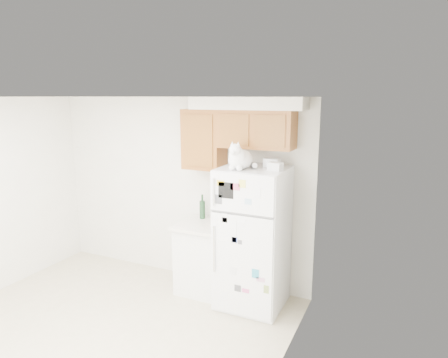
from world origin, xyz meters
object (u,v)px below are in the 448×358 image
Objects in this scene: storage_box_back at (272,163)px; bottle_green at (202,207)px; base_counter at (204,257)px; cat at (240,158)px; refrigerator at (253,238)px; storage_box_front at (275,166)px; bottle_amber at (215,207)px.

bottle_green is (-0.98, 0.09, -0.67)m from storage_box_back.
cat is (0.57, -0.22, 1.36)m from base_counter.
base_counter is 1.49m from cat.
refrigerator is 5.26× the size of bottle_green.
refrigerator is at bearing -6.10° from base_counter.
storage_box_front is (0.10, -0.19, -0.01)m from storage_box_back.
storage_box_front is (0.96, -0.11, 1.28)m from base_counter.
refrigerator is 3.62× the size of cat.
cat is at bearing -129.51° from refrigerator.
cat reaches higher than bottle_amber.
cat is 0.42m from storage_box_back.
cat is 2.61× the size of storage_box_back.
refrigerator is 0.93m from storage_box_front.
storage_box_front is 1.29m from bottle_green.
storage_box_front is at bearing 14.69° from cat.
bottle_amber is (-0.51, 0.40, -0.74)m from cat.
bottle_amber is at bearing 70.17° from base_counter.
cat reaches higher than bottle_green.
storage_box_front is at bearing -8.65° from refrigerator.
storage_box_back reaches higher than storage_box_front.
bottle_amber is at bearing 141.56° from cat.
bottle_amber is (0.07, 0.19, 0.63)m from base_counter.
bottle_amber is at bearing 177.30° from storage_box_back.
storage_box_back is 0.22m from storage_box_front.
storage_box_back is (0.29, 0.29, -0.07)m from cat.
cat reaches higher than storage_box_front.
base_counter is at bearing 159.30° from cat.
bottle_green is (-0.69, 0.39, -0.74)m from cat.
storage_box_back is 0.54× the size of bottle_amber.
refrigerator is 0.87m from bottle_green.
cat reaches higher than refrigerator.
refrigerator reaches higher than bottle_green.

